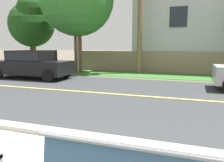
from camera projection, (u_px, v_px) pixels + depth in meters
The scene contains 10 objects.
ground_plane at pixel (147, 89), 9.68m from camera, with size 140.00×140.00×0.00m, color #665B4C.
curb_edge at pixel (91, 138), 4.41m from camera, with size 44.00×0.30×0.11m, color #ADA89E.
street_asphalt at pixel (139, 96), 8.29m from camera, with size 52.00×8.00×0.01m, color #383A3D.
road_centre_line at pixel (139, 96), 8.28m from camera, with size 48.00×0.14×0.01m, color #E0CC4C.
far_verge_grass at pixel (161, 76), 13.78m from camera, with size 48.00×2.80×0.02m, color #38702D.
car_black_far at pixel (32, 63), 12.54m from camera, with size 4.30×1.86×1.54m.
streetlamp at pixel (78, 8), 14.71m from camera, with size 0.24×2.10×7.27m.
shade_tree_far_left at pixel (32, 21), 17.00m from camera, with size 3.37×3.37×5.56m.
garden_wall at pixel (168, 62), 15.41m from camera, with size 13.00×0.36×1.40m, color gray.
house_across_street at pixel (216, 20), 16.93m from camera, with size 12.03×6.91×7.18m.
Camera 1 is at (1.77, -1.47, 1.81)m, focal length 36.82 mm.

